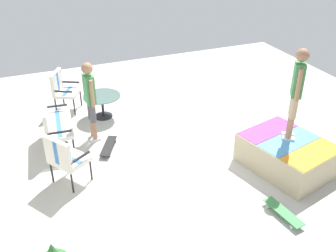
{
  "coord_description": "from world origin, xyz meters",
  "views": [
    {
      "loc": [
        -6.02,
        2.86,
        4.54
      ],
      "look_at": [
        0.22,
        0.3,
        0.7
      ],
      "focal_mm": 41.51,
      "sensor_mm": 36.0,
      "label": 1
    }
  ],
  "objects_px": {
    "skate_ramp": "(288,154)",
    "person_skater": "(297,88)",
    "person_watching": "(90,96)",
    "patio_chair_by_wall": "(64,157)",
    "skateboard_by_bench": "(109,146)",
    "skateboard_spare": "(283,212)",
    "patio_table": "(102,102)",
    "patio_bench": "(52,120)",
    "patio_chair_near_house": "(62,87)"
  },
  "relations": [
    {
      "from": "patio_chair_by_wall",
      "to": "skateboard_spare",
      "type": "bearing_deg",
      "value": -125.23
    },
    {
      "from": "person_watching",
      "to": "person_skater",
      "type": "height_order",
      "value": "person_skater"
    },
    {
      "from": "patio_bench",
      "to": "patio_table",
      "type": "relative_size",
      "value": 1.44
    },
    {
      "from": "patio_table",
      "to": "person_watching",
      "type": "height_order",
      "value": "person_watching"
    },
    {
      "from": "skateboard_spare",
      "to": "skate_ramp",
      "type": "bearing_deg",
      "value": -39.02
    },
    {
      "from": "skateboard_spare",
      "to": "patio_bench",
      "type": "bearing_deg",
      "value": 40.63
    },
    {
      "from": "patio_table",
      "to": "person_skater",
      "type": "height_order",
      "value": "person_skater"
    },
    {
      "from": "patio_bench",
      "to": "patio_chair_near_house",
      "type": "xyz_separation_m",
      "value": [
        1.63,
        -0.46,
        -0.0
      ]
    },
    {
      "from": "patio_chair_near_house",
      "to": "person_watching",
      "type": "relative_size",
      "value": 0.57
    },
    {
      "from": "skateboard_by_bench",
      "to": "skateboard_spare",
      "type": "xyz_separation_m",
      "value": [
        -3.11,
        -2.18,
        0.0
      ]
    },
    {
      "from": "person_skater",
      "to": "skateboard_spare",
      "type": "height_order",
      "value": "person_skater"
    },
    {
      "from": "person_watching",
      "to": "person_skater",
      "type": "relative_size",
      "value": 1.0
    },
    {
      "from": "patio_bench",
      "to": "skateboard_by_bench",
      "type": "relative_size",
      "value": 1.62
    },
    {
      "from": "patio_table",
      "to": "skateboard_spare",
      "type": "height_order",
      "value": "patio_table"
    },
    {
      "from": "skateboard_spare",
      "to": "patio_table",
      "type": "bearing_deg",
      "value": 22.62
    },
    {
      "from": "patio_table",
      "to": "skateboard_by_bench",
      "type": "xyz_separation_m",
      "value": [
        -1.5,
        0.26,
        -0.32
      ]
    },
    {
      "from": "patio_bench",
      "to": "person_watching",
      "type": "relative_size",
      "value": 0.72
    },
    {
      "from": "skate_ramp",
      "to": "skateboard_by_bench",
      "type": "relative_size",
      "value": 3.01
    },
    {
      "from": "patio_chair_by_wall",
      "to": "person_skater",
      "type": "bearing_deg",
      "value": -103.4
    },
    {
      "from": "patio_chair_near_house",
      "to": "person_watching",
      "type": "xyz_separation_m",
      "value": [
        -1.7,
        -0.37,
        0.45
      ]
    },
    {
      "from": "patio_table",
      "to": "person_skater",
      "type": "xyz_separation_m",
      "value": [
        -3.34,
        -2.87,
        1.27
      ]
    },
    {
      "from": "person_skater",
      "to": "person_watching",
      "type": "bearing_deg",
      "value": 54.16
    },
    {
      "from": "patio_chair_by_wall",
      "to": "person_skater",
      "type": "xyz_separation_m",
      "value": [
        -0.98,
        -4.14,
        1.06
      ]
    },
    {
      "from": "patio_bench",
      "to": "person_skater",
      "type": "xyz_separation_m",
      "value": [
        -2.46,
        -4.14,
        1.06
      ]
    },
    {
      "from": "patio_chair_by_wall",
      "to": "skateboard_spare",
      "type": "height_order",
      "value": "patio_chair_by_wall"
    },
    {
      "from": "patio_table",
      "to": "skateboard_spare",
      "type": "bearing_deg",
      "value": -157.38
    },
    {
      "from": "patio_chair_near_house",
      "to": "patio_chair_by_wall",
      "type": "relative_size",
      "value": 1.0
    },
    {
      "from": "patio_bench",
      "to": "patio_chair_by_wall",
      "type": "relative_size",
      "value": 1.27
    },
    {
      "from": "skate_ramp",
      "to": "person_skater",
      "type": "height_order",
      "value": "person_skater"
    },
    {
      "from": "person_skater",
      "to": "patio_table",
      "type": "bearing_deg",
      "value": 40.68
    },
    {
      "from": "patio_chair_by_wall",
      "to": "patio_table",
      "type": "bearing_deg",
      "value": -28.18
    },
    {
      "from": "person_skater",
      "to": "skateboard_by_bench",
      "type": "xyz_separation_m",
      "value": [
        1.85,
        3.13,
        -1.59
      ]
    },
    {
      "from": "skate_ramp",
      "to": "skateboard_spare",
      "type": "distance_m",
      "value": 1.5
    },
    {
      "from": "patio_table",
      "to": "person_skater",
      "type": "bearing_deg",
      "value": -139.32
    },
    {
      "from": "person_watching",
      "to": "skateboard_spare",
      "type": "height_order",
      "value": "person_watching"
    },
    {
      "from": "patio_chair_by_wall",
      "to": "skateboard_by_bench",
      "type": "xyz_separation_m",
      "value": [
        0.86,
        -1.0,
        -0.53
      ]
    },
    {
      "from": "skate_ramp",
      "to": "person_watching",
      "type": "distance_m",
      "value": 4.21
    },
    {
      "from": "skateboard_by_bench",
      "to": "patio_chair_near_house",
      "type": "bearing_deg",
      "value": 13.84
    },
    {
      "from": "patio_chair_near_house",
      "to": "person_skater",
      "type": "relative_size",
      "value": 0.57
    },
    {
      "from": "patio_table",
      "to": "person_watching",
      "type": "bearing_deg",
      "value": 154.99
    },
    {
      "from": "patio_bench",
      "to": "skate_ramp",
      "type": "bearing_deg",
      "value": -121.92
    },
    {
      "from": "patio_chair_near_house",
      "to": "skateboard_spare",
      "type": "relative_size",
      "value": 1.25
    },
    {
      "from": "patio_chair_by_wall",
      "to": "patio_table",
      "type": "height_order",
      "value": "patio_chair_by_wall"
    },
    {
      "from": "skateboard_spare",
      "to": "person_skater",
      "type": "bearing_deg",
      "value": -37.09
    },
    {
      "from": "patio_chair_by_wall",
      "to": "skateboard_by_bench",
      "type": "relative_size",
      "value": 1.27
    },
    {
      "from": "patio_chair_by_wall",
      "to": "person_skater",
      "type": "distance_m",
      "value": 4.38
    },
    {
      "from": "patio_bench",
      "to": "skateboard_spare",
      "type": "height_order",
      "value": "patio_bench"
    },
    {
      "from": "skate_ramp",
      "to": "person_skater",
      "type": "bearing_deg",
      "value": -10.87
    },
    {
      "from": "patio_bench",
      "to": "patio_table",
      "type": "height_order",
      "value": "patio_bench"
    },
    {
      "from": "patio_table",
      "to": "skateboard_by_bench",
      "type": "bearing_deg",
      "value": 170.16
    }
  ]
}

